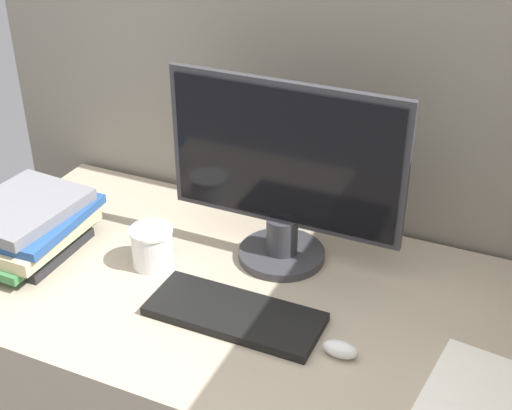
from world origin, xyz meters
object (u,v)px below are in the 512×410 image
at_px(keyboard, 235,314).
at_px(coffee_cup, 152,247).
at_px(monitor, 284,178).
at_px(book_stack, 28,226).
at_px(mouse, 340,349).

height_order(keyboard, coffee_cup, coffee_cup).
xyz_separation_m(monitor, coffee_cup, (-0.26, -0.15, -0.16)).
bearing_deg(book_stack, keyboard, -3.34).
distance_m(monitor, mouse, 0.40).
bearing_deg(keyboard, book_stack, 176.66).
distance_m(keyboard, mouse, 0.24).
xyz_separation_m(keyboard, book_stack, (-0.55, 0.03, 0.05)).
xyz_separation_m(mouse, coffee_cup, (-0.49, 0.12, 0.03)).
bearing_deg(mouse, book_stack, 176.20).
xyz_separation_m(monitor, mouse, (0.23, -0.27, -0.19)).
relative_size(monitor, keyboard, 1.49).
height_order(keyboard, book_stack, book_stack).
bearing_deg(coffee_cup, monitor, 30.12).
distance_m(mouse, coffee_cup, 0.50).
distance_m(keyboard, coffee_cup, 0.27).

